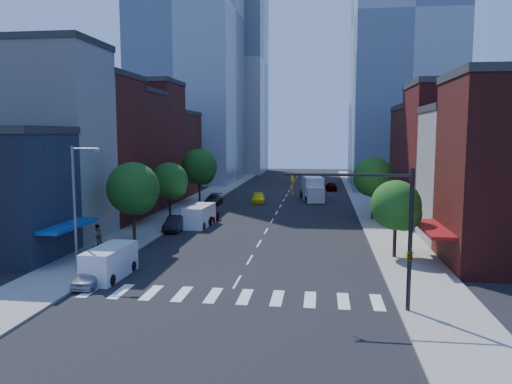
% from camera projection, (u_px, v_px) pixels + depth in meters
% --- Properties ---
extents(ground, '(220.00, 220.00, 0.00)m').
position_uv_depth(ground, '(237.00, 282.00, 33.84)').
color(ground, black).
rests_on(ground, ground).
extents(sidewalk_left, '(5.00, 120.00, 0.15)m').
position_uv_depth(sidewalk_left, '(200.00, 200.00, 74.84)').
color(sidewalk_left, gray).
rests_on(sidewalk_left, ground).
extents(sidewalk_right, '(5.00, 120.00, 0.15)m').
position_uv_depth(sidewalk_right, '(369.00, 203.00, 71.60)').
color(sidewalk_right, gray).
rests_on(sidewalk_right, ground).
extents(crosswalk, '(19.00, 3.00, 0.01)m').
position_uv_depth(crosswalk, '(229.00, 296.00, 30.89)').
color(crosswalk, silver).
rests_on(crosswalk, ground).
extents(bldg_left_1, '(12.00, 8.00, 18.00)m').
position_uv_depth(bldg_left_1, '(40.00, 144.00, 47.32)').
color(bldg_left_1, beige).
rests_on(bldg_left_1, ground).
extents(bldg_left_2, '(12.00, 9.00, 16.00)m').
position_uv_depth(bldg_left_2, '(83.00, 152.00, 55.81)').
color(bldg_left_2, '#591615').
rests_on(bldg_left_2, ground).
extents(bldg_left_3, '(12.00, 8.00, 15.00)m').
position_uv_depth(bldg_left_3, '(114.00, 153.00, 64.23)').
color(bldg_left_3, '#521714').
rests_on(bldg_left_3, ground).
extents(bldg_left_4, '(12.00, 9.00, 17.00)m').
position_uv_depth(bldg_left_4, '(138.00, 144.00, 72.49)').
color(bldg_left_4, '#591615').
rests_on(bldg_left_4, ground).
extents(bldg_left_5, '(12.00, 10.00, 13.00)m').
position_uv_depth(bldg_left_5, '(159.00, 155.00, 82.08)').
color(bldg_left_5, '#521714').
rests_on(bldg_left_5, ground).
extents(bldg_right_1, '(12.00, 8.00, 12.00)m').
position_uv_depth(bldg_right_1, '(493.00, 178.00, 45.20)').
color(bldg_right_1, beige).
rests_on(bldg_right_1, ground).
extents(bldg_right_2, '(12.00, 10.00, 15.00)m').
position_uv_depth(bldg_right_2, '(465.00, 157.00, 53.88)').
color(bldg_right_2, '#591615').
rests_on(bldg_right_2, ground).
extents(bldg_right_3, '(12.00, 10.00, 13.00)m').
position_uv_depth(bldg_right_3, '(443.00, 161.00, 63.85)').
color(bldg_right_3, '#521714').
rests_on(bldg_right_3, ground).
extents(tower_nw, '(20.00, 22.00, 70.00)m').
position_uv_depth(tower_nw, '(187.00, 10.00, 101.52)').
color(tower_nw, '#8C99A8').
rests_on(tower_nw, ground).
extents(tower_ne, '(18.00, 20.00, 60.00)m').
position_uv_depth(tower_ne, '(405.00, 21.00, 88.80)').
color(tower_ne, '#9EA5AD').
rests_on(tower_ne, ground).
extents(tower_far_w, '(18.00, 18.00, 56.00)m').
position_uv_depth(tower_far_w, '(229.00, 62.00, 126.44)').
color(tower_far_w, '#9EA5AD').
rests_on(tower_far_w, ground).
extents(traffic_signal, '(7.24, 2.24, 8.00)m').
position_uv_depth(traffic_signal, '(400.00, 240.00, 27.64)').
color(traffic_signal, black).
rests_on(traffic_signal, sidewalk_right).
extents(streetlight, '(2.25, 0.25, 9.00)m').
position_uv_depth(streetlight, '(77.00, 200.00, 35.73)').
color(streetlight, slate).
rests_on(streetlight, sidewalk_left).
extents(tree_left_near, '(4.80, 4.80, 7.30)m').
position_uv_depth(tree_left_near, '(134.00, 190.00, 45.49)').
color(tree_left_near, black).
rests_on(tree_left_near, sidewalk_left).
extents(tree_left_mid, '(4.20, 4.20, 6.65)m').
position_uv_depth(tree_left_mid, '(170.00, 182.00, 56.37)').
color(tree_left_mid, black).
rests_on(tree_left_mid, sidewalk_left).
extents(tree_left_far, '(5.00, 5.00, 7.75)m').
position_uv_depth(tree_left_far, '(200.00, 168.00, 70.07)').
color(tree_left_far, black).
rests_on(tree_left_far, sidewalk_left).
extents(tree_right_near, '(4.00, 4.00, 6.20)m').
position_uv_depth(tree_right_near, '(398.00, 207.00, 39.65)').
color(tree_right_near, black).
rests_on(tree_right_near, sidewalk_right).
extents(tree_right_far, '(4.60, 4.60, 7.20)m').
position_uv_depth(tree_right_far, '(375.00, 179.00, 57.29)').
color(tree_right_far, black).
rests_on(tree_right_far, sidewalk_right).
extents(parked_car_front, '(1.78, 3.90, 1.30)m').
position_uv_depth(parked_car_front, '(91.00, 276.00, 33.02)').
color(parked_car_front, '#B1B1B6').
rests_on(parked_car_front, ground).
extents(parked_car_second, '(1.78, 4.68, 1.52)m').
position_uv_depth(parked_car_second, '(175.00, 223.00, 51.68)').
color(parked_car_second, black).
rests_on(parked_car_second, ground).
extents(parked_car_third, '(2.62, 5.51, 1.52)m').
position_uv_depth(parked_car_third, '(204.00, 216.00, 56.11)').
color(parked_car_third, '#999999').
rests_on(parked_car_third, ground).
extents(parked_car_rear, '(2.08, 5.02, 1.45)m').
position_uv_depth(parked_car_rear, '(214.00, 200.00, 70.48)').
color(parked_car_rear, black).
rests_on(parked_car_rear, ground).
extents(cargo_van_near, '(2.24, 5.20, 2.19)m').
position_uv_depth(cargo_van_near, '(109.00, 263.00, 34.69)').
color(cargo_van_near, white).
rests_on(cargo_van_near, ground).
extents(cargo_van_far, '(2.51, 5.55, 2.31)m').
position_uv_depth(cargo_van_far, '(199.00, 216.00, 53.99)').
color(cargo_van_far, white).
rests_on(cargo_van_far, ground).
extents(taxi, '(2.27, 4.68, 1.31)m').
position_uv_depth(taxi, '(258.00, 198.00, 72.77)').
color(taxi, '#FFF40D').
rests_on(taxi, ground).
extents(traffic_car_oncoming, '(1.96, 4.23, 1.34)m').
position_uv_depth(traffic_car_oncoming, '(306.00, 192.00, 80.35)').
color(traffic_car_oncoming, black).
rests_on(traffic_car_oncoming, ground).
extents(traffic_car_far, '(2.20, 4.46, 1.46)m').
position_uv_depth(traffic_car_far, '(331.00, 186.00, 88.02)').
color(traffic_car_far, '#999999').
rests_on(traffic_car_far, ground).
extents(box_truck, '(3.68, 9.11, 3.56)m').
position_uv_depth(box_truck, '(313.00, 189.00, 75.30)').
color(box_truck, silver).
rests_on(box_truck, ground).
extents(pedestrian_near, '(0.68, 0.78, 1.81)m').
position_uv_depth(pedestrian_near, '(95.00, 259.00, 35.85)').
color(pedestrian_near, '#999999').
rests_on(pedestrian_near, sidewalk_left).
extents(pedestrian_far, '(0.96, 1.10, 1.91)m').
position_uv_depth(pedestrian_far, '(97.00, 235.00, 43.96)').
color(pedestrian_far, '#999999').
rests_on(pedestrian_far, sidewalk_left).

